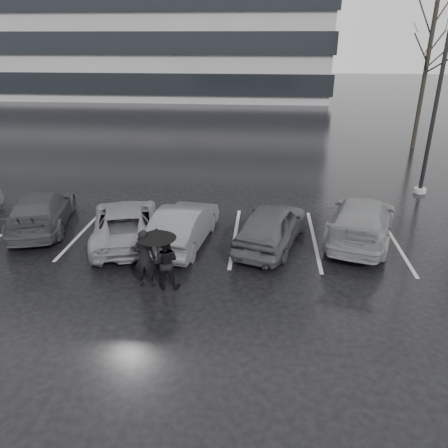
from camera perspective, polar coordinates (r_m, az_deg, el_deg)
ground at (r=13.50m, az=-1.87°, el=-5.91°), size 160.00×160.00×0.00m
car_main at (r=14.82m, az=6.26°, el=-0.16°), size 2.87×4.56×1.45m
car_west_a at (r=14.88m, az=-5.29°, el=-0.13°), size 2.00×4.36×1.38m
car_west_b at (r=15.48m, az=-12.74°, el=0.17°), size 3.41×5.16×1.32m
car_west_c at (r=17.50m, az=-22.75°, el=1.69°), size 3.07×5.04×1.36m
car_east at (r=15.91m, az=17.52°, el=0.55°), size 3.40×5.37×1.45m
pedestrian_left at (r=12.45m, az=-10.30°, el=-4.45°), size 0.65×0.44×1.74m
pedestrian_right at (r=12.33m, az=-7.65°, el=-4.95°), size 0.77×0.60×1.58m
umbrella at (r=12.00m, az=-8.80°, el=-1.26°), size 1.07×1.07×1.81m
lamp_post at (r=21.09m, az=26.23°, el=15.40°), size 0.54×0.54×9.87m
stall_stripes at (r=15.81m, az=-3.63°, el=-1.37°), size 19.72×5.00×0.00m
tree_north at (r=30.29m, az=24.69°, el=16.86°), size 0.26×0.26×8.50m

